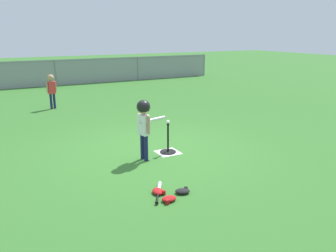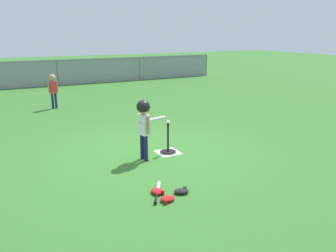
{
  "view_description": "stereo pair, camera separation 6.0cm",
  "coord_description": "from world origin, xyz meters",
  "views": [
    {
      "loc": [
        -2.87,
        -5.96,
        2.33
      ],
      "look_at": [
        0.21,
        -0.24,
        0.55
      ],
      "focal_mm": 36.72,
      "sensor_mm": 36.0,
      "label": 1
    },
    {
      "loc": [
        -2.81,
        -5.99,
        2.33
      ],
      "look_at": [
        0.21,
        -0.24,
        0.55
      ],
      "focal_mm": 36.72,
      "sensor_mm": 36.0,
      "label": 2
    }
  ],
  "objects": [
    {
      "name": "baseball_on_tee",
      "position": [
        0.21,
        -0.24,
        0.63
      ],
      "size": [
        0.07,
        0.07,
        0.07
      ],
      "primitive_type": "sphere",
      "color": "white",
      "rests_on": "batting_tee"
    },
    {
      "name": "fielder_near_right",
      "position": [
        -1.04,
        5.08,
        0.69
      ],
      "size": [
        0.31,
        0.21,
        1.08
      ],
      "color": "#191E4C",
      "rests_on": "ground_plane"
    },
    {
      "name": "batter_child",
      "position": [
        -0.36,
        -0.38,
        0.82
      ],
      "size": [
        0.63,
        0.32,
        1.15
      ],
      "color": "#191E4C",
      "rests_on": "ground_plane"
    },
    {
      "name": "glove_tossed_aside",
      "position": [
        -0.75,
        -2.06,
        0.04
      ],
      "size": [
        0.22,
        0.18,
        0.07
      ],
      "color": "#B21919",
      "rests_on": "ground_plane"
    },
    {
      "name": "batting_tee",
      "position": [
        0.21,
        -0.24,
        0.09
      ],
      "size": [
        0.32,
        0.32,
        0.59
      ],
      "color": "black",
      "rests_on": "ground_plane"
    },
    {
      "name": "glove_by_plate",
      "position": [
        -0.45,
        -1.94,
        0.04
      ],
      "size": [
        0.26,
        0.23,
        0.07
      ],
      "color": "black",
      "rests_on": "ground_plane"
    },
    {
      "name": "ground_plane",
      "position": [
        0.0,
        0.0,
        0.0
      ],
      "size": [
        60.0,
        60.0,
        0.0
      ],
      "primitive_type": "plane",
      "color": "#336B28"
    },
    {
      "name": "outfield_fence",
      "position": [
        0.0,
        10.0,
        0.62
      ],
      "size": [
        16.06,
        0.06,
        1.15
      ],
      "color": "slate",
      "rests_on": "ground_plane"
    },
    {
      "name": "home_plate",
      "position": [
        0.21,
        -0.24,
        0.0
      ],
      "size": [
        0.44,
        0.44,
        0.01
      ],
      "primitive_type": "cube",
      "color": "white",
      "rests_on": "ground_plane"
    },
    {
      "name": "glove_near_bats",
      "position": [
        -0.78,
        -1.77,
        0.04
      ],
      "size": [
        0.19,
        0.24,
        0.07
      ],
      "color": "#B21919",
      "rests_on": "ground_plane"
    },
    {
      "name": "spare_bat_silver",
      "position": [
        -0.74,
        -1.71,
        0.03
      ],
      "size": [
        0.39,
        0.6,
        0.06
      ],
      "color": "silver",
      "rests_on": "ground_plane"
    }
  ]
}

